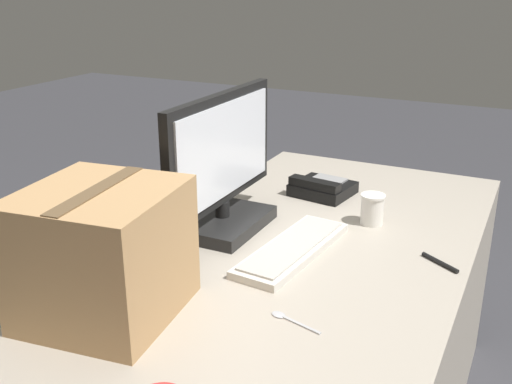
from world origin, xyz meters
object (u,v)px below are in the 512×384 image
object	(u,v)px
monitor	(222,172)
paper_cup_right	(372,209)
pen_marker	(440,262)
spoon	(288,319)
keyboard	(293,249)
cardboard_box	(103,253)
desk_phone	(322,188)

from	to	relation	value
monitor	paper_cup_right	xyz separation A→B (m)	(0.23, -0.40, -0.13)
monitor	pen_marker	distance (m)	0.67
spoon	pen_marker	bearing A→B (deg)	-105.65
keyboard	paper_cup_right	world-z (taller)	paper_cup_right
keyboard	pen_marker	distance (m)	0.40
pen_marker	cardboard_box	bearing A→B (deg)	-104.58
paper_cup_right	cardboard_box	xyz separation A→B (m)	(-0.78, 0.41, 0.10)
monitor	cardboard_box	bearing A→B (deg)	179.65
monitor	spoon	world-z (taller)	monitor
monitor	paper_cup_right	distance (m)	0.48
spoon	cardboard_box	xyz separation A→B (m)	(-0.15, 0.39, 0.15)
monitor	cardboard_box	world-z (taller)	monitor
monitor	cardboard_box	distance (m)	0.54
desk_phone	keyboard	bearing A→B (deg)	-160.72
paper_cup_right	cardboard_box	world-z (taller)	cardboard_box
keyboard	cardboard_box	distance (m)	0.56
pen_marker	paper_cup_right	bearing A→B (deg)	175.16
paper_cup_right	keyboard	bearing A→B (deg)	155.21
spoon	monitor	bearing A→B (deg)	-30.03
keyboard	cardboard_box	size ratio (longest dim) A/B	1.24
spoon	cardboard_box	size ratio (longest dim) A/B	0.36
paper_cup_right	pen_marker	size ratio (longest dim) A/B	0.88
monitor	keyboard	bearing A→B (deg)	-104.76
paper_cup_right	spoon	world-z (taller)	paper_cup_right
cardboard_box	pen_marker	world-z (taller)	cardboard_box
desk_phone	cardboard_box	distance (m)	0.98
keyboard	pen_marker	xyz separation A→B (m)	(0.11, -0.38, -0.01)
desk_phone	cardboard_box	xyz separation A→B (m)	(-0.95, 0.17, 0.12)
cardboard_box	pen_marker	bearing A→B (deg)	-48.08
keyboard	desk_phone	xyz separation A→B (m)	(0.48, 0.09, 0.01)
keyboard	paper_cup_right	bearing A→B (deg)	-19.29
monitor	desk_phone	size ratio (longest dim) A/B	2.63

